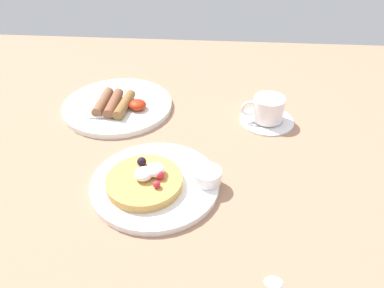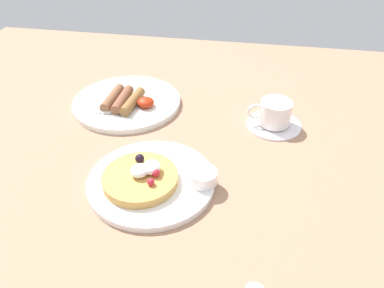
% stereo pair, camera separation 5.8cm
% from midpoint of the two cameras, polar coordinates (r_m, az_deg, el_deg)
% --- Properties ---
extents(ground_plane, '(1.62, 1.40, 0.03)m').
position_cam_midpoint_polar(ground_plane, '(0.75, 0.15, -5.22)').
color(ground_plane, '#A1765B').
extents(pancake_plate, '(0.24, 0.24, 0.01)m').
position_cam_midpoint_polar(pancake_plate, '(0.71, -3.85, -5.75)').
color(pancake_plate, white).
rests_on(pancake_plate, ground_plane).
extents(pancake_with_berries, '(0.14, 0.14, 0.04)m').
position_cam_midpoint_polar(pancake_with_berries, '(0.70, -5.40, -5.05)').
color(pancake_with_berries, tan).
rests_on(pancake_with_berries, pancake_plate).
extents(syrup_ramekin, '(0.05, 0.05, 0.03)m').
position_cam_midpoint_polar(syrup_ramekin, '(0.69, 4.14, -5.08)').
color(syrup_ramekin, white).
rests_on(syrup_ramekin, pancake_plate).
extents(breakfast_plate, '(0.27, 0.27, 0.01)m').
position_cam_midpoint_polar(breakfast_plate, '(0.96, -8.17, 6.28)').
color(breakfast_plate, white).
rests_on(breakfast_plate, ground_plane).
extents(fried_breakfast, '(0.15, 0.12, 0.03)m').
position_cam_midpoint_polar(fried_breakfast, '(0.93, -8.62, 6.48)').
color(fried_breakfast, brown).
rests_on(fried_breakfast, breakfast_plate).
extents(coffee_saucer, '(0.13, 0.13, 0.01)m').
position_cam_midpoint_polar(coffee_saucer, '(0.90, 14.18, 2.91)').
color(coffee_saucer, white).
rests_on(coffee_saucer, ground_plane).
extents(coffee_cup, '(0.10, 0.07, 0.06)m').
position_cam_midpoint_polar(coffee_cup, '(0.88, 14.38, 4.67)').
color(coffee_cup, white).
rests_on(coffee_cup, coffee_saucer).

